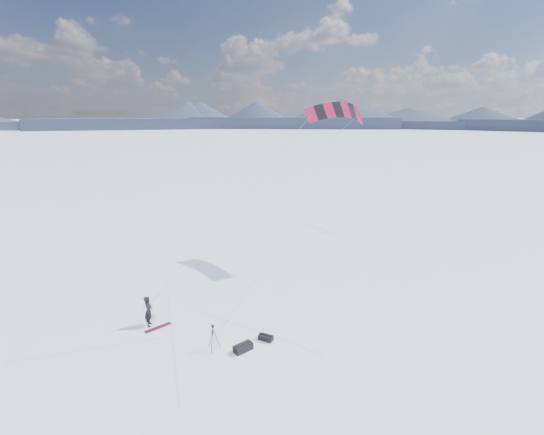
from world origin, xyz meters
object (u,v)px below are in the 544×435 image
snowkiter (150,325)px  gear_bag_a (243,347)px  snowboard (158,328)px  gear_bag_b (266,337)px  tripod (213,334)px

snowkiter → gear_bag_a: 5.99m
snowboard → gear_bag_b: gear_bag_b is taller
snowkiter → gear_bag_b: size_ratio=2.12×
snowboard → tripod: 4.07m
snowboard → tripod: bearing=-73.5°
tripod → gear_bag_a: bearing=-24.6°
snowboard → tripod: (2.05, -3.40, 0.87)m
tripod → gear_bag_b: (2.72, -0.48, -0.74)m
snowkiter → gear_bag_a: (3.67, -4.73, 0.19)m
snowboard → snowkiter: bearing=109.4°
snowboard → gear_bag_a: (3.32, -4.22, 0.17)m
snowboard → gear_bag_a: gear_bag_a is taller
gear_bag_b → gear_bag_a: bearing=-112.7°
snowkiter → tripod: (2.39, -3.91, 0.89)m
tripod → gear_bag_a: (1.28, -0.82, -0.70)m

